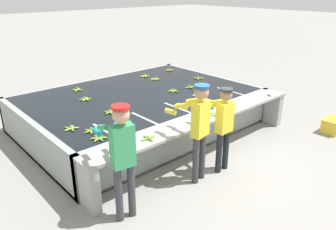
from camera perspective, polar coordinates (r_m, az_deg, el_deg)
name	(u,v)px	position (r m, az deg, el deg)	size (l,w,h in m)	color
ground_plane	(211,160)	(6.52, 7.48, -7.82)	(80.00, 80.00, 0.00)	gray
wash_tank	(140,110)	(7.86, -4.94, 0.88)	(5.19, 3.69, 0.83)	gray
work_ledge	(204,128)	(6.37, 6.22, -2.31)	(5.19, 0.45, 0.83)	#9E9E99
worker_0	(122,152)	(4.53, -8.03, -6.32)	(0.48, 0.75, 1.75)	#38383D
worker_1	(199,124)	(5.42, 5.38, -1.52)	(0.48, 0.75, 1.73)	#38383D
worker_2	(223,122)	(5.83, 9.51, -1.25)	(0.42, 0.72, 1.57)	#1E2328
banana_bunch_floating_0	(190,87)	(8.14, 3.85, 4.87)	(0.28, 0.28, 0.08)	#75A333
banana_bunch_floating_1	(169,70)	(9.80, 0.26, 7.82)	(0.27, 0.28, 0.08)	#7FAD33
banana_bunch_floating_2	(91,130)	(5.83, -13.20, -2.64)	(0.28, 0.26, 0.08)	#7FAD33
banana_bunch_floating_3	(155,79)	(8.85, -2.32, 6.28)	(0.28, 0.27, 0.08)	#9EC642
banana_bunch_floating_4	(77,90)	(8.20, -15.53, 4.26)	(0.24, 0.24, 0.08)	#9EC642
banana_bunch_floating_5	(117,131)	(5.71, -8.90, -2.84)	(0.28, 0.28, 0.08)	#8CB738
banana_bunch_floating_6	(85,99)	(7.47, -14.24, 2.69)	(0.27, 0.28, 0.08)	#8CB738
banana_bunch_floating_7	(173,91)	(7.82, 0.85, 4.22)	(0.28, 0.27, 0.08)	#7FAD33
banana_bunch_floating_8	(111,112)	(6.60, -9.97, 0.54)	(0.28, 0.27, 0.08)	#75A333
banana_bunch_floating_9	(202,92)	(7.80, 6.02, 4.06)	(0.28, 0.27, 0.08)	#93BC3D
banana_bunch_floating_10	(71,128)	(6.01, -16.53, -2.23)	(0.28, 0.27, 0.08)	#93BC3D
banana_bunch_floating_11	(145,76)	(9.16, -4.09, 6.79)	(0.27, 0.28, 0.08)	#9EC642
banana_bunch_floating_12	(99,138)	(5.52, -11.98, -3.95)	(0.26, 0.28, 0.08)	#8CB738
banana_bunch_floating_13	(198,78)	(8.96, 5.26, 6.41)	(0.23, 0.23, 0.08)	#9EC642
banana_bunch_ledge_0	(216,114)	(6.43, 8.40, 0.09)	(0.27, 0.28, 0.08)	#93BC3D
banana_bunch_ledge_1	(148,138)	(5.40, -3.50, -4.05)	(0.28, 0.28, 0.08)	#75A333
knife_0	(268,95)	(7.91, 17.01, 3.41)	(0.22, 0.31, 0.02)	silver
knife_1	(125,145)	(5.22, -7.57, -5.25)	(0.28, 0.26, 0.02)	silver
crate	(333,125)	(8.50, 26.83, -1.63)	(0.55, 0.39, 0.32)	gold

